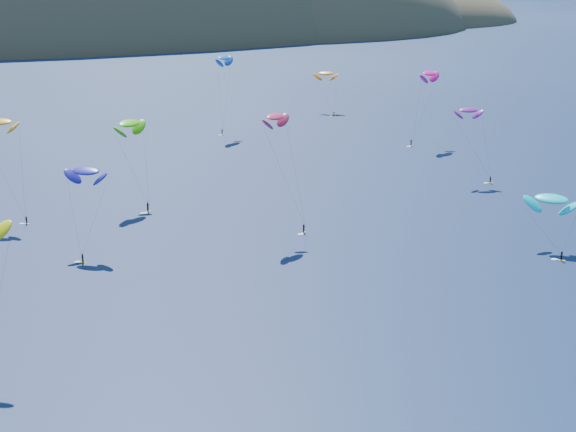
{
  "coord_description": "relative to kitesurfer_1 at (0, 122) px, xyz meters",
  "views": [
    {
      "loc": [
        -44.0,
        -44.0,
        52.14
      ],
      "look_at": [
        6.23,
        80.0,
        9.0
      ],
      "focal_mm": 50.0,
      "sensor_mm": 36.0,
      "label": 1
    }
  ],
  "objects": [
    {
      "name": "kitesurfer_4",
      "position": [
        68.87,
        64.77,
        2.97
      ],
      "size": [
        9.22,
        9.27,
        25.65
      ],
      "rotation": [
        0.0,
        0.0,
        0.79
      ],
      "color": "yellow",
      "rests_on": "ground"
    },
    {
      "name": "island",
      "position": [
        77.32,
        433.98,
        -30.88
      ],
      "size": [
        730.0,
        300.0,
        210.0
      ],
      "color": "#3D3526",
      "rests_on": "ground"
    },
    {
      "name": "kitesurfer_11",
      "position": [
        113.63,
        87.41,
        -6.94
      ],
      "size": [
        9.22,
        16.14,
        15.58
      ],
      "rotation": [
        0.0,
        0.0,
        -0.56
      ],
      "color": "yellow",
      "rests_on": "ground"
    },
    {
      "name": "kitesurfer_9",
      "position": [
        49.48,
        -28.74,
        2.6
      ],
      "size": [
        8.75,
        9.22,
        24.92
      ],
      "rotation": [
        0.0,
        0.0,
        0.6
      ],
      "color": "yellow",
      "rests_on": "ground"
    },
    {
      "name": "kitesurfer_6",
      "position": [
        106.91,
        -10.18,
        -3.19
      ],
      "size": [
        7.6,
        9.58,
        18.94
      ],
      "rotation": [
        0.0,
        0.0,
        -0.31
      ],
      "color": "yellow",
      "rests_on": "ground"
    },
    {
      "name": "kitesurfer_1",
      "position": [
        0.0,
        0.0,
        0.0
      ],
      "size": [
        8.59,
        11.07,
        22.36
      ],
      "rotation": [
        0.0,
        0.0,
        -0.47
      ],
      "color": "yellow",
      "rests_on": "ground"
    },
    {
      "name": "kitesurfer_8",
      "position": [
        119.32,
        28.22,
        0.26
      ],
      "size": [
        12.18,
        8.23,
        22.98
      ],
      "rotation": [
        0.0,
        0.0,
        0.53
      ],
      "color": "yellow",
      "rests_on": "ground"
    },
    {
      "name": "kitesurfer_10",
      "position": [
        13.05,
        -25.93,
        -5.38
      ],
      "size": [
        8.96,
        12.98,
        17.15
      ],
      "rotation": [
        0.0,
        0.0,
        -0.7
      ],
      "color": "yellow",
      "rests_on": "ground"
    },
    {
      "name": "kitesurfer_3",
      "position": [
        26.5,
        0.18,
        -2.33
      ],
      "size": [
        9.89,
        13.99,
        20.45
      ],
      "rotation": [
        0.0,
        0.0,
        0.69
      ],
      "color": "yellow",
      "rests_on": "ground"
    },
    {
      "name": "kitesurfer_5",
      "position": [
        93.47,
        -57.92,
        -10.9
      ],
      "size": [
        9.63,
        13.22,
        11.92
      ],
      "rotation": [
        0.0,
        0.0,
        -0.85
      ],
      "color": "yellow",
      "rests_on": "ground"
    }
  ]
}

